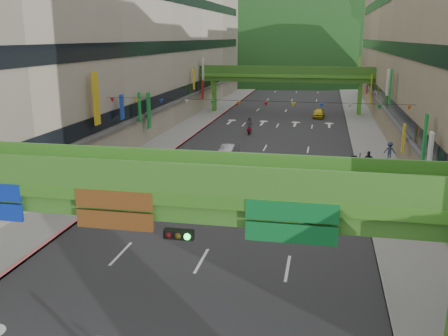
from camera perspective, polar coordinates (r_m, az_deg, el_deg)
road_slab at (r=62.65m, az=5.80°, el=4.23°), size 18.00×140.00×0.02m
sidewalk_left at (r=64.61m, az=-3.98°, el=4.65°), size 4.00×140.00×0.15m
sidewalk_right at (r=62.57m, az=15.89°, el=3.79°), size 4.00×140.00×0.15m
curb_left at (r=64.14m, az=-2.34°, el=4.62°), size 0.20×140.00×0.18m
curb_right at (r=62.44m, az=14.15°, el=3.90°), size 0.20×140.00×0.18m
building_row_left at (r=66.19m, az=-10.94°, el=12.84°), size 12.80×95.00×19.00m
building_row_right at (r=62.73m, az=23.89°, el=11.78°), size 12.80×95.00×19.00m
overpass_near at (r=18.50m, az=-4.90°, el=-4.82°), size 28.00×12.27×7.10m
overpass_far at (r=76.79m, az=7.04°, el=10.20°), size 28.00×2.20×7.10m
hill_left at (r=172.97m, az=4.49°, el=10.96°), size 168.00×140.00×112.00m
hill_right at (r=192.61m, az=17.36°, el=10.73°), size 208.00×176.00×128.00m
bunting_string at (r=42.10m, az=3.25°, el=7.34°), size 26.00×0.36×0.47m
scooter_rider_mid at (r=37.37m, az=5.89°, el=-1.40°), size 0.91×1.59×2.00m
scooter_rider_left at (r=35.12m, az=-9.76°, el=-2.77°), size 0.96×1.59×1.89m
scooter_rider_far at (r=60.12m, az=2.92°, el=4.88°), size 0.87×1.60×2.12m
parked_scooter_row at (r=42.83m, az=14.88°, el=-0.43°), size 1.60×9.35×1.08m
car_silver at (r=48.47m, az=0.45°, el=1.94°), size 1.69×3.87×1.24m
car_yellow at (r=73.93m, az=10.76°, el=6.18°), size 1.80×4.00×1.33m
pedestrian_red at (r=41.46m, az=16.38°, el=-0.62°), size 0.94×0.82×1.63m
pedestrian_dark at (r=44.08m, az=16.11°, el=0.48°), size 1.17×0.64×1.89m
pedestrian_blue at (r=49.62m, az=18.40°, el=1.72°), size 0.85×0.63×1.65m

